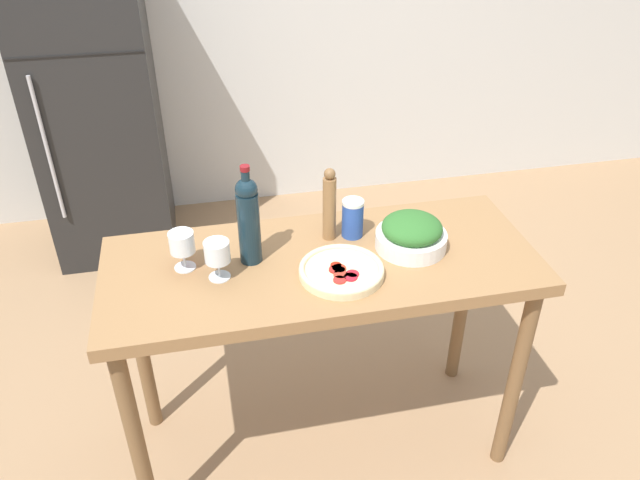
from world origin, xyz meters
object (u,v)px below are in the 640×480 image
object	(u,v)px
pepper_mill	(329,205)
salad_bowl	(411,234)
wine_bottle	(248,218)
homemade_pizza	(341,271)
wine_glass_far	(182,244)
salt_canister	(353,218)
refrigerator	(96,107)
wine_glass_near	(217,254)

from	to	relation	value
pepper_mill	salad_bowl	size ratio (longest dim) A/B	1.11
wine_bottle	pepper_mill	xyz separation A→B (m)	(0.29, 0.08, -0.03)
salad_bowl	homemade_pizza	size ratio (longest dim) A/B	0.88
wine_glass_far	pepper_mill	size ratio (longest dim) A/B	0.50
pepper_mill	salt_canister	distance (m)	0.10
refrigerator	salt_canister	world-z (taller)	refrigerator
salad_bowl	salt_canister	size ratio (longest dim) A/B	1.74
wine_bottle	wine_glass_near	size ratio (longest dim) A/B	2.59
wine_glass_near	salad_bowl	distance (m)	0.67
wine_glass_near	refrigerator	bearing A→B (deg)	106.71
refrigerator	pepper_mill	distance (m)	1.90
wine_glass_far	pepper_mill	distance (m)	0.52
wine_glass_near	pepper_mill	distance (m)	0.43
wine_glass_near	salt_canister	size ratio (longest dim) A/B	0.96
refrigerator	salad_bowl	bearing A→B (deg)	-55.61
wine_glass_far	homemade_pizza	xyz separation A→B (m)	(0.50, -0.15, -0.08)
salad_bowl	wine_glass_near	bearing A→B (deg)	-176.86
pepper_mill	salad_bowl	distance (m)	0.30
pepper_mill	homemade_pizza	size ratio (longest dim) A/B	0.98
refrigerator	wine_bottle	size ratio (longest dim) A/B	4.90
refrigerator	wine_glass_far	xyz separation A→B (m)	(0.43, -1.72, 0.14)
wine_bottle	homemade_pizza	xyz separation A→B (m)	(0.28, -0.15, -0.15)
refrigerator	wine_glass_near	size ratio (longest dim) A/B	12.67
salad_bowl	salt_canister	distance (m)	0.22
refrigerator	salt_canister	xyz separation A→B (m)	(1.03, -1.64, 0.12)
pepper_mill	homemade_pizza	world-z (taller)	pepper_mill
salad_bowl	homemade_pizza	distance (m)	0.30
wine_glass_near	salad_bowl	world-z (taller)	wine_glass_near
wine_glass_near	salad_bowl	xyz separation A→B (m)	(0.66, 0.04, -0.04)
pepper_mill	wine_glass_near	bearing A→B (deg)	-158.50
wine_glass_near	homemade_pizza	world-z (taller)	wine_glass_near
wine_glass_far	wine_bottle	bearing A→B (deg)	-0.37
pepper_mill	salt_canister	bearing A→B (deg)	-2.14
salt_canister	homemade_pizza	bearing A→B (deg)	-112.85
salt_canister	salad_bowl	bearing A→B (deg)	-33.55
refrigerator	homemade_pizza	distance (m)	2.09
wine_glass_far	salt_canister	distance (m)	0.60
refrigerator	wine_glass_near	bearing A→B (deg)	-73.29
pepper_mill	salad_bowl	world-z (taller)	pepper_mill
refrigerator	salt_canister	bearing A→B (deg)	-58.00
wine_bottle	salad_bowl	distance (m)	0.56
homemade_pizza	wine_bottle	bearing A→B (deg)	151.93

